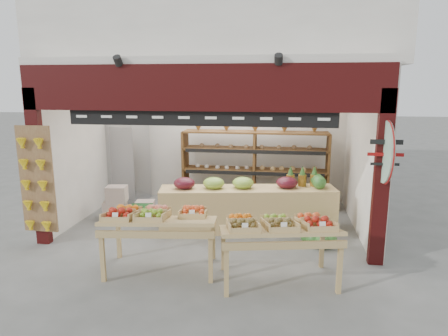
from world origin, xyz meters
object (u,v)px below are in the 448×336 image
watermelon_pile (318,233)px  cardboard_stack (128,207)px  mid_counter (247,207)px  display_table_right (279,226)px  back_shelving (255,154)px  refrigerator (129,161)px  display_table_left (153,217)px

watermelon_pile → cardboard_stack: bearing=168.4°
mid_counter → display_table_right: bearing=-72.5°
back_shelving → watermelon_pile: bearing=-57.7°
mid_counter → display_table_right: 2.07m
back_shelving → refrigerator: (-2.97, 0.11, -0.26)m
cardboard_stack → mid_counter: bearing=-6.6°
refrigerator → cardboard_stack: size_ratio=1.82×
watermelon_pile → display_table_left: bearing=-151.7°
display_table_left → refrigerator: bearing=116.9°
back_shelving → display_table_right: size_ratio=1.84×
mid_counter → refrigerator: bearing=151.3°
display_table_right → watermelon_pile: (0.67, 1.45, -0.62)m
cardboard_stack → watermelon_pile: 3.83m
back_shelving → cardboard_stack: 2.93m
cardboard_stack → mid_counter: 2.49m
display_table_left → watermelon_pile: (2.49, 1.34, -0.62)m
refrigerator → display_table_left: bearing=-50.3°
cardboard_stack → watermelon_pile: (3.75, -0.77, -0.07)m
cardboard_stack → mid_counter: (2.47, -0.28, 0.19)m
cardboard_stack → mid_counter: size_ratio=0.31×
mid_counter → watermelon_pile: bearing=-20.8°
watermelon_pile → refrigerator: bearing=153.6°
refrigerator → cardboard_stack: refrigerator is taller
display_table_left → display_table_right: bearing=-3.6°
back_shelving → mid_counter: (-0.02, -1.51, -0.76)m
back_shelving → watermelon_pile: 2.58m
mid_counter → back_shelving: bearing=89.2°
display_table_right → watermelon_pile: display_table_right is taller
back_shelving → refrigerator: 2.99m
display_table_left → watermelon_pile: size_ratio=2.73×
back_shelving → refrigerator: size_ratio=1.70×
cardboard_stack → watermelon_pile: cardboard_stack is taller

